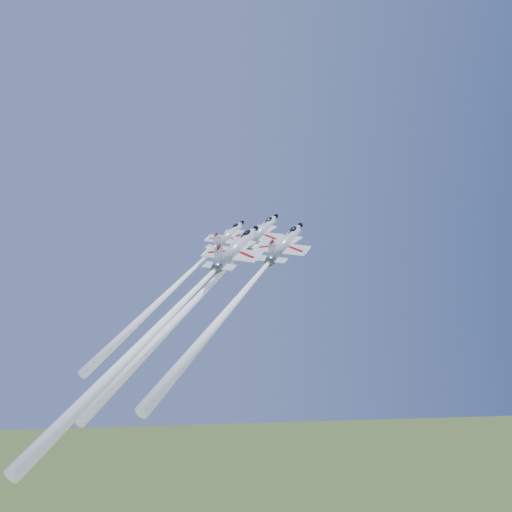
{
  "coord_description": "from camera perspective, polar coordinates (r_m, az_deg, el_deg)",
  "views": [
    {
      "loc": [
        -14.63,
        -112.55,
        88.96
      ],
      "look_at": [
        0.0,
        0.0,
        97.47
      ],
      "focal_mm": 40.0,
      "sensor_mm": 36.0,
      "label": 1
    }
  ],
  "objects": [
    {
      "name": "jet_right",
      "position": [
        97.18,
        -1.1,
        -3.45
      ],
      "size": [
        24.79,
        38.43,
        38.8
      ],
      "rotation": [
        0.55,
        0.14,
        -0.55
      ],
      "color": "white"
    },
    {
      "name": "jet_lead",
      "position": [
        102.92,
        -4.71,
        -3.0
      ],
      "size": [
        27.72,
        43.74,
        45.04
      ],
      "rotation": [
        0.55,
        0.14,
        -0.55
      ],
      "color": "white"
    },
    {
      "name": "jet_left",
      "position": [
        103.88,
        -7.26,
        -2.21
      ],
      "size": [
        21.93,
        34.5,
        35.42
      ],
      "rotation": [
        0.55,
        0.14,
        -0.55
      ],
      "color": "white"
    },
    {
      "name": "jet_slot",
      "position": [
        91.64,
        -7.95,
        -5.24
      ],
      "size": [
        27.66,
        43.21,
        44.01
      ],
      "rotation": [
        0.55,
        0.14,
        -0.55
      ],
      "color": "white"
    }
  ]
}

